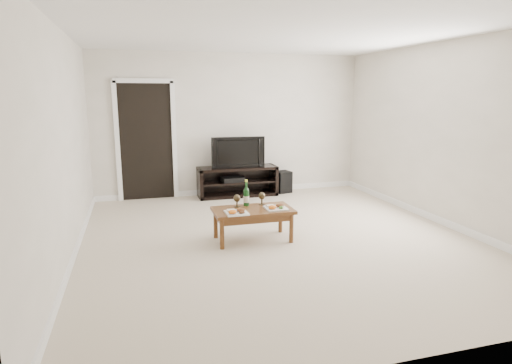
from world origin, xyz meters
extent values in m
plane|color=beige|center=(0.00, 0.00, 0.00)|extent=(5.50, 5.50, 0.00)
cube|color=silver|center=(0.00, 2.77, 1.30)|extent=(5.00, 0.04, 2.60)
cube|color=white|center=(0.00, 0.00, 2.62)|extent=(5.00, 5.50, 0.04)
cube|color=black|center=(-1.55, 2.73, 1.02)|extent=(0.90, 0.02, 2.05)
cube|color=black|center=(0.05, 2.50, 0.28)|extent=(1.46, 0.45, 0.55)
imported|color=black|center=(0.05, 2.50, 0.83)|extent=(0.98, 0.18, 0.56)
cube|color=black|center=(-0.05, 2.48, 0.33)|extent=(0.42, 0.33, 0.08)
cube|color=black|center=(0.96, 2.54, 0.21)|extent=(0.33, 0.33, 0.41)
cube|color=brown|center=(-0.34, 0.03, 0.21)|extent=(1.02, 0.56, 0.42)
cube|color=white|center=(-0.59, -0.12, 0.45)|extent=(0.27, 0.27, 0.07)
cube|color=white|center=(-0.05, -0.05, 0.45)|extent=(0.27, 0.27, 0.07)
cylinder|color=#0E3611|center=(-0.38, 0.22, 0.59)|extent=(0.07, 0.07, 0.35)
camera|label=1|loc=(-1.75, -5.07, 1.87)|focal=30.00mm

